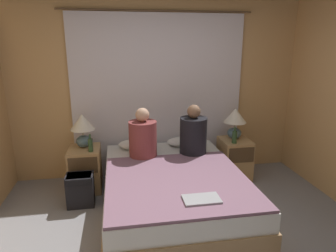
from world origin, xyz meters
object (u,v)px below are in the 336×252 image
object	(u,v)px
lamp_left	(83,126)
lamp_right	(235,120)
beer_bottle_on_left_stand	(90,145)
nightstand_left	(85,169)
laptop_on_bed	(202,199)
person_right_in_bed	(193,135)
beer_bottle_on_right_stand	(235,137)
backpack_on_floor	(80,188)
person_left_in_bed	(143,138)
nightstand_right	(234,159)
pillow_right	(185,141)
bed	(173,191)
pillow_left	(137,144)

from	to	relation	value
lamp_left	lamp_right	world-z (taller)	same
beer_bottle_on_left_stand	nightstand_left	bearing A→B (deg)	126.95
laptop_on_bed	lamp_left	bearing A→B (deg)	127.78
person_right_in_bed	beer_bottle_on_left_stand	xyz separation A→B (m)	(-1.30, 0.10, -0.10)
beer_bottle_on_right_stand	laptop_on_bed	size ratio (longest dim) A/B	0.67
lamp_left	lamp_right	size ratio (longest dim) A/B	1.00
backpack_on_floor	lamp_left	bearing A→B (deg)	86.69
lamp_left	person_left_in_bed	size ratio (longest dim) A/B	0.69
nightstand_left	laptop_on_bed	xyz separation A→B (m)	(1.17, -1.45, 0.24)
nightstand_right	lamp_left	bearing A→B (deg)	178.22
lamp_right	person_right_in_bed	size ratio (longest dim) A/B	0.67
lamp_right	pillow_right	distance (m)	0.77
bed	nightstand_right	world-z (taller)	nightstand_right
pillow_left	backpack_on_floor	bearing A→B (deg)	-143.08
person_right_in_bed	beer_bottle_on_left_stand	size ratio (longest dim) A/B	2.92
beer_bottle_on_left_stand	beer_bottle_on_right_stand	world-z (taller)	same
bed	beer_bottle_on_left_stand	world-z (taller)	beer_bottle_on_left_stand
person_right_in_bed	nightstand_left	bearing A→B (deg)	170.64
nightstand_left	pillow_right	distance (m)	1.41
lamp_left	beer_bottle_on_right_stand	world-z (taller)	lamp_left
nightstand_right	person_right_in_bed	world-z (taller)	person_right_in_bed
nightstand_right	lamp_right	xyz separation A→B (m)	(0.00, 0.07, 0.57)
beer_bottle_on_right_stand	backpack_on_floor	bearing A→B (deg)	-172.00
nightstand_left	pillow_right	world-z (taller)	pillow_right
bed	lamp_right	world-z (taller)	lamp_right
beer_bottle_on_left_stand	laptop_on_bed	xyz separation A→B (m)	(1.07, -1.32, -0.14)
pillow_left	beer_bottle_on_left_stand	size ratio (longest dim) A/B	2.29
nightstand_right	backpack_on_floor	xyz separation A→B (m)	(-2.11, -0.42, -0.07)
pillow_left	beer_bottle_on_right_stand	bearing A→B (deg)	-11.40
bed	pillow_right	size ratio (longest dim) A/B	4.03
pillow_right	beer_bottle_on_left_stand	size ratio (longest dim) A/B	2.29
bed	nightstand_left	xyz separation A→B (m)	(-1.04, 0.72, 0.05)
nightstand_left	lamp_left	xyz separation A→B (m)	(0.00, 0.07, 0.57)
lamp_left	person_right_in_bed	distance (m)	1.44
nightstand_right	laptop_on_bed	bearing A→B (deg)	-122.22
nightstand_left	beer_bottle_on_right_stand	xyz separation A→B (m)	(2.01, -0.13, 0.38)
bed	lamp_left	world-z (taller)	lamp_left
pillow_right	beer_bottle_on_left_stand	xyz separation A→B (m)	(-1.28, -0.26, 0.12)
pillow_left	beer_bottle_on_left_stand	world-z (taller)	beer_bottle_on_left_stand
person_right_in_bed	beer_bottle_on_right_stand	world-z (taller)	person_right_in_bed
pillow_right	beer_bottle_on_right_stand	bearing A→B (deg)	-22.77
beer_bottle_on_left_stand	pillow_right	bearing A→B (deg)	11.61
bed	person_left_in_bed	distance (m)	0.76
lamp_left	beer_bottle_on_right_stand	size ratio (longest dim) A/B	1.96
backpack_on_floor	person_left_in_bed	bearing A→B (deg)	13.55
beer_bottle_on_right_stand	person_left_in_bed	bearing A→B (deg)	-175.54
person_left_in_bed	backpack_on_floor	bearing A→B (deg)	-166.45
pillow_right	backpack_on_floor	size ratio (longest dim) A/B	1.30
beer_bottle_on_left_stand	beer_bottle_on_right_stand	distance (m)	1.91
nightstand_right	lamp_right	distance (m)	0.57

